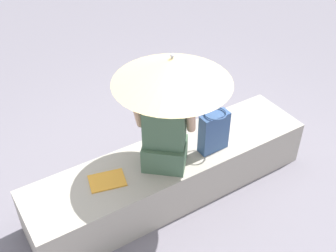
{
  "coord_description": "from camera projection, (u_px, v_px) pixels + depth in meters",
  "views": [
    {
      "loc": [
        -1.45,
        -2.25,
        2.8
      ],
      "look_at": [
        -0.05,
        -0.03,
        0.78
      ],
      "focal_mm": 45.26,
      "sensor_mm": 36.0,
      "label": 1
    }
  ],
  "objects": [
    {
      "name": "stone_bench",
      "position": [
        171.0,
        174.0,
        3.7
      ],
      "size": [
        2.53,
        0.6,
        0.43
      ],
      "primitive_type": "cube",
      "color": "#A8A093",
      "rests_on": "ground"
    },
    {
      "name": "person_seated",
      "position": [
        165.0,
        126.0,
        3.25
      ],
      "size": [
        0.48,
        0.46,
        0.9
      ],
      "color": "#47664C",
      "rests_on": "stone_bench"
    },
    {
      "name": "parasol",
      "position": [
        172.0,
        70.0,
        2.91
      ],
      "size": [
        0.86,
        0.86,
        1.03
      ],
      "color": "#B7B7BC",
      "rests_on": "stone_bench"
    },
    {
      "name": "ground_plane",
      "position": [
        171.0,
        191.0,
        3.83
      ],
      "size": [
        14.0,
        14.0,
        0.0
      ],
      "primitive_type": "plane",
      "color": "slate"
    },
    {
      "name": "magazine",
      "position": [
        107.0,
        181.0,
        3.32
      ],
      "size": [
        0.32,
        0.26,
        0.01
      ],
      "primitive_type": "cube",
      "rotation": [
        0.0,
        0.0,
        -0.25
      ],
      "color": "gold",
      "rests_on": "stone_bench"
    },
    {
      "name": "handbag_black",
      "position": [
        214.0,
        131.0,
        3.52
      ],
      "size": [
        0.25,
        0.19,
        0.38
      ],
      "color": "#335184",
      "rests_on": "stone_bench"
    }
  ]
}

